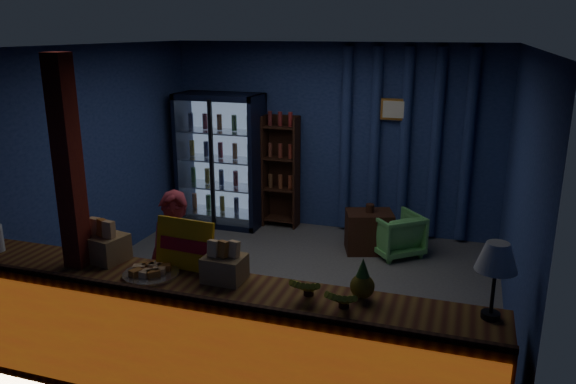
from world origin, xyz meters
name	(u,v)px	position (x,y,z in m)	size (l,w,h in m)	color
ground	(281,290)	(0.00, 0.00, 0.00)	(4.60, 4.60, 0.00)	#515154
room_walls	(281,150)	(0.00, 0.00, 1.57)	(4.60, 4.60, 4.60)	navy
counter	(200,340)	(0.00, -1.91, 0.48)	(4.40, 0.57, 0.99)	brown
support_post	(75,223)	(-1.05, -1.90, 1.30)	(0.16, 0.16, 2.60)	maroon
beverage_cooler	(223,160)	(-1.55, 1.92, 0.93)	(1.20, 0.62, 1.90)	black
bottle_shelf	(282,172)	(-0.70, 2.06, 0.79)	(0.50, 0.28, 1.60)	#341B10
curtain_folds	(405,143)	(1.00, 2.14, 1.30)	(1.74, 0.14, 2.50)	navy
framed_picture	(395,109)	(0.85, 2.10, 1.75)	(0.36, 0.04, 0.28)	gold
shopkeeper	(177,269)	(-0.55, -1.25, 0.71)	(0.52, 0.34, 1.42)	maroon
green_chair	(395,234)	(1.03, 1.43, 0.27)	(0.58, 0.60, 0.54)	#5DB85C
side_table	(369,231)	(0.69, 1.43, 0.27)	(0.68, 0.58, 0.63)	#341B10
yellow_sign	(185,244)	(-0.21, -1.69, 1.15)	(0.50, 0.14, 0.40)	#F6AD0C
snack_box_left	(225,266)	(0.17, -1.80, 1.06)	(0.30, 0.25, 0.32)	tan
snack_box_centre	(105,245)	(-0.91, -1.75, 1.07)	(0.38, 0.33, 0.35)	tan
pastry_tray	(151,273)	(-0.40, -1.90, 0.97)	(0.43, 0.43, 0.07)	silver
banana_bunches	(324,292)	(0.97, -1.93, 1.04)	(0.52, 0.31, 0.17)	yellow
table_lamp	(497,260)	(2.05, -1.78, 1.36)	(0.27, 0.27, 0.52)	black
pineapple	(362,283)	(1.20, -1.78, 1.07)	(0.17, 0.17, 0.29)	olive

